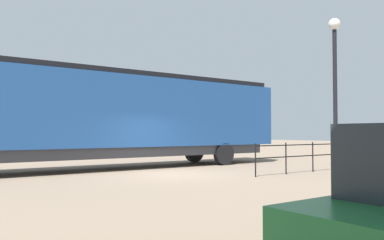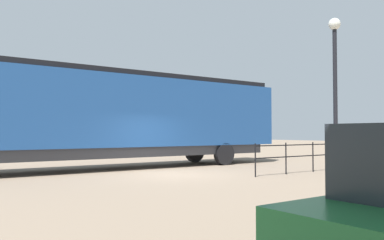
{
  "view_description": "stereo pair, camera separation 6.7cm",
  "coord_description": "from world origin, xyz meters",
  "views": [
    {
      "loc": [
        12.83,
        -8.34,
        1.61
      ],
      "look_at": [
        -0.35,
        1.2,
        2.14
      ],
      "focal_mm": 36.9,
      "sensor_mm": 36.0,
      "label": 1
    },
    {
      "loc": [
        12.87,
        -8.28,
        1.61
      ],
      "look_at": [
        -0.35,
        1.2,
        2.14
      ],
      "focal_mm": 36.9,
      "sensor_mm": 36.0,
      "label": 2
    }
  ],
  "objects": [
    {
      "name": "lamp_post",
      "position": [
        3.81,
        5.01,
        4.04
      ],
      "size": [
        0.46,
        0.46,
        6.05
      ],
      "color": "black",
      "rests_on": "ground_plane"
    },
    {
      "name": "ground_plane",
      "position": [
        0.0,
        0.0,
        0.0
      ],
      "size": [
        120.0,
        120.0,
        0.0
      ],
      "primitive_type": "plane",
      "color": "#84705B"
    },
    {
      "name": "locomotive",
      "position": [
        -3.46,
        -0.78,
        2.42
      ],
      "size": [
        2.8,
        18.17,
        4.32
      ],
      "color": "navy",
      "rests_on": "ground_plane"
    },
    {
      "name": "platform_fence",
      "position": [
        2.53,
        7.79,
        0.79
      ],
      "size": [
        0.05,
        11.66,
        1.23
      ],
      "color": "black",
      "rests_on": "ground_plane"
    }
  ]
}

